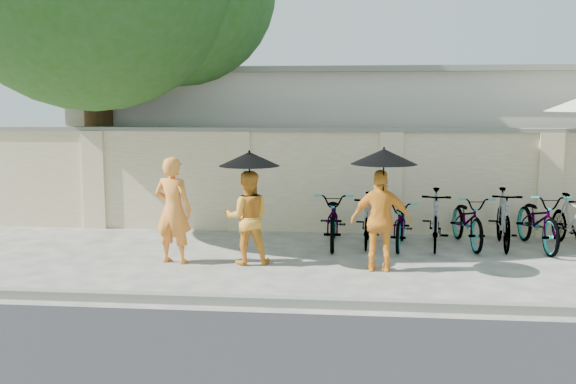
{
  "coord_description": "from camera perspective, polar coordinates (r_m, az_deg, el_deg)",
  "views": [
    {
      "loc": [
        1.22,
        -9.51,
        2.55
      ],
      "look_at": [
        0.19,
        0.93,
        1.1
      ],
      "focal_mm": 40.0,
      "sensor_mm": 36.0,
      "label": 1
    }
  ],
  "objects": [
    {
      "name": "monk_center",
      "position": [
        10.23,
        -3.63,
        -2.28
      ],
      "size": [
        0.82,
        0.69,
        1.5
      ],
      "primitive_type": "imported",
      "rotation": [
        0.0,
        0.0,
        3.32
      ],
      "color": "#F5A22E",
      "rests_on": "ground"
    },
    {
      "name": "bike_5",
      "position": [
        12.0,
        18.61,
        -2.26
      ],
      "size": [
        0.68,
        1.79,
        1.05
      ],
      "primitive_type": "imported",
      "rotation": [
        0.0,
        0.0,
        -0.11
      ],
      "color": "gray",
      "rests_on": "ground"
    },
    {
      "name": "ground",
      "position": [
        9.92,
        -1.64,
        -7.02
      ],
      "size": [
        80.0,
        80.0,
        0.0
      ],
      "primitive_type": "plane",
      "color": "#B8B29B"
    },
    {
      "name": "building_behind",
      "position": [
        16.56,
        8.34,
        4.5
      ],
      "size": [
        14.0,
        6.0,
        3.2
      ],
      "primitive_type": "cube",
      "color": "beige",
      "rests_on": "ground"
    },
    {
      "name": "bike_1",
      "position": [
        11.63,
        7.07,
        -2.46
      ],
      "size": [
        0.54,
        1.61,
        0.95
      ],
      "primitive_type": "imported",
      "rotation": [
        0.0,
        0.0,
        -0.06
      ],
      "color": "gray",
      "rests_on": "ground"
    },
    {
      "name": "bike_7",
      "position": [
        12.43,
        23.9,
        -2.41
      ],
      "size": [
        0.64,
        1.63,
        0.95
      ],
      "primitive_type": "imported",
      "rotation": [
        0.0,
        0.0,
        0.12
      ],
      "color": "gray",
      "rests_on": "ground"
    },
    {
      "name": "bike_6",
      "position": [
        12.15,
        21.36,
        -2.36
      ],
      "size": [
        0.83,
        1.97,
        1.01
      ],
      "primitive_type": "imported",
      "rotation": [
        0.0,
        0.0,
        0.08
      ],
      "color": "gray",
      "rests_on": "ground"
    },
    {
      "name": "monk_left",
      "position": [
        10.42,
        -10.18,
        -1.59
      ],
      "size": [
        0.7,
        0.53,
        1.72
      ],
      "primitive_type": "imported",
      "rotation": [
        0.0,
        0.0,
        2.93
      ],
      "color": "orange",
      "rests_on": "ground"
    },
    {
      "name": "parasol_center",
      "position": [
        10.02,
        -3.46,
        2.95
      ],
      "size": [
        0.96,
        0.96,
        0.95
      ],
      "color": "black",
      "rests_on": "ground"
    },
    {
      "name": "compound_wall",
      "position": [
        12.81,
        4.6,
        0.9
      ],
      "size": [
        20.0,
        0.3,
        2.0
      ],
      "primitive_type": "cube",
      "color": "beige",
      "rests_on": "ground"
    },
    {
      "name": "monk_right",
      "position": [
        9.86,
        8.26,
        -2.55
      ],
      "size": [
        0.92,
        0.4,
        1.56
      ],
      "primitive_type": "imported",
      "rotation": [
        0.0,
        0.0,
        3.12
      ],
      "color": "#FFA52D",
      "rests_on": "ground"
    },
    {
      "name": "bike_3",
      "position": [
        11.68,
        12.98,
        -2.33
      ],
      "size": [
        0.7,
        1.78,
        1.04
      ],
      "primitive_type": "imported",
      "rotation": [
        0.0,
        0.0,
        -0.12
      ],
      "color": "gray",
      "rests_on": "ground"
    },
    {
      "name": "bike_0",
      "position": [
        11.6,
        4.11,
        -2.32
      ],
      "size": [
        0.69,
        1.92,
        1.01
      ],
      "primitive_type": "imported",
      "rotation": [
        0.0,
        0.0,
        0.01
      ],
      "color": "gray",
      "rests_on": "ground"
    },
    {
      "name": "kerb",
      "position": [
        8.29,
        -3.15,
        -9.62
      ],
      "size": [
        40.0,
        0.16,
        0.12
      ],
      "primitive_type": "cube",
      "color": "slate",
      "rests_on": "ground"
    },
    {
      "name": "parasol_right",
      "position": [
        9.65,
        8.52,
        3.14
      ],
      "size": [
        1.0,
        1.0,
        1.0
      ],
      "color": "black",
      "rests_on": "ground"
    },
    {
      "name": "bike_2",
      "position": [
        11.62,
        10.04,
        -2.72
      ],
      "size": [
        0.8,
        1.73,
        0.88
      ],
      "primitive_type": "imported",
      "rotation": [
        0.0,
        0.0,
        -0.14
      ],
      "color": "gray",
      "rests_on": "ground"
    },
    {
      "name": "bike_4",
      "position": [
        11.97,
        15.7,
        -2.42
      ],
      "size": [
        0.82,
        1.86,
        0.95
      ],
      "primitive_type": "imported",
      "rotation": [
        0.0,
        0.0,
        0.11
      ],
      "color": "gray",
      "rests_on": "ground"
    }
  ]
}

